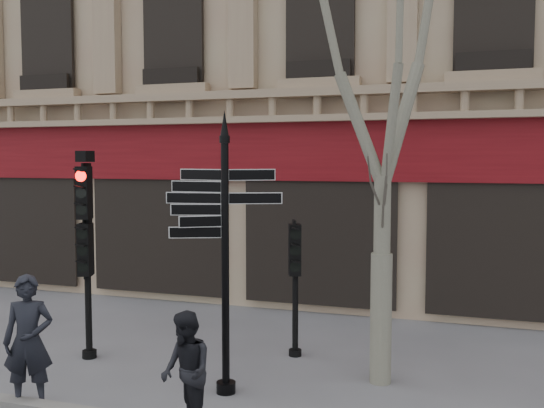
% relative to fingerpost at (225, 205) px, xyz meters
% --- Properties ---
extents(ground, '(80.00, 80.00, 0.00)m').
position_rel_fingerpost_xyz_m(ground, '(0.20, -0.01, -2.77)').
color(ground, slate).
rests_on(ground, ground).
extents(fingerpost, '(2.05, 2.05, 4.12)m').
position_rel_fingerpost_xyz_m(fingerpost, '(0.00, 0.00, 0.00)').
color(fingerpost, black).
rests_on(fingerpost, ground).
extents(traffic_signal_main, '(0.45, 0.38, 3.56)m').
position_rel_fingerpost_xyz_m(traffic_signal_main, '(-2.85, 0.72, -0.52)').
color(traffic_signal_main, black).
rests_on(traffic_signal_main, ground).
extents(traffic_signal_secondary, '(0.46, 0.40, 2.31)m').
position_rel_fingerpost_xyz_m(traffic_signal_secondary, '(0.50, 1.93, -1.15)').
color(traffic_signal_secondary, black).
rests_on(traffic_signal_secondary, ground).
extents(plane_tree, '(2.91, 2.91, 7.73)m').
position_rel_fingerpost_xyz_m(plane_tree, '(2.09, 1.12, 2.66)').
color(plane_tree, gray).
rests_on(plane_tree, ground).
extents(pedestrian_a, '(0.79, 0.67, 1.84)m').
position_rel_fingerpost_xyz_m(pedestrian_a, '(-2.39, -1.31, -1.85)').
color(pedestrian_a, black).
rests_on(pedestrian_a, ground).
extents(pedestrian_b, '(0.93, 0.93, 1.52)m').
position_rel_fingerpost_xyz_m(pedestrian_b, '(0.00, -1.31, -2.01)').
color(pedestrian_b, black).
rests_on(pedestrian_b, ground).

